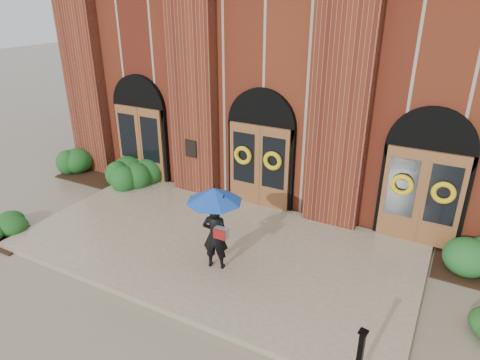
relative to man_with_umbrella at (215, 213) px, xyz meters
The scene contains 7 objects.
ground 1.80m from the man_with_umbrella, 128.11° to the left, with size 90.00×90.00×0.00m, color gray.
landing 1.80m from the man_with_umbrella, 122.78° to the left, with size 10.00×5.30×0.15m, color tan.
church_building 9.68m from the man_with_umbrella, 93.26° to the left, with size 16.20×12.53×7.00m.
man_with_umbrella is the anchor object (origin of this frame).
metal_post 4.21m from the man_with_umbrella, 23.85° to the right, with size 0.16×0.16×1.04m.
hedge_wall_left 6.99m from the man_with_umbrella, 155.23° to the left, with size 3.31×1.32×0.85m, color #1A501C.
hedge_front_left 5.95m from the man_with_umbrella, 166.90° to the right, with size 1.26×1.08×0.45m, color #1A4C1A.
Camera 1 is at (5.04, -7.90, 6.11)m, focal length 32.00 mm.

